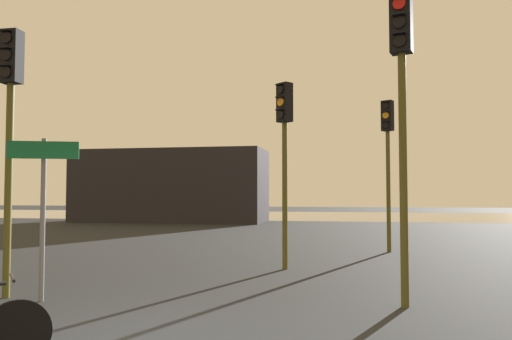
% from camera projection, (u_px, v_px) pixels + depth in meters
% --- Properties ---
extents(water_strip, '(80.00, 16.00, 0.01)m').
position_uv_depth(water_strip, '(320.00, 216.00, 38.72)').
color(water_strip, gray).
rests_on(water_strip, ground).
extents(distant_building, '(11.62, 4.00, 4.37)m').
position_uv_depth(distant_building, '(170.00, 186.00, 30.60)').
color(distant_building, black).
rests_on(distant_building, ground).
extents(traffic_light_near_left, '(0.32, 0.34, 4.46)m').
position_uv_depth(traffic_light_near_left, '(10.00, 111.00, 8.32)').
color(traffic_light_near_left, '#4C4719').
rests_on(traffic_light_near_left, ground).
extents(traffic_light_center, '(0.41, 0.42, 4.25)m').
position_uv_depth(traffic_light_center, '(285.00, 139.00, 11.41)').
color(traffic_light_center, '#4C4719').
rests_on(traffic_light_center, ground).
extents(traffic_light_near_right, '(0.38, 0.40, 4.78)m').
position_uv_depth(traffic_light_near_right, '(402.00, 90.00, 7.66)').
color(traffic_light_near_right, '#4C4719').
rests_on(traffic_light_near_right, ground).
extents(traffic_light_far_right, '(0.39, 0.41, 4.47)m').
position_uv_depth(traffic_light_far_right, '(388.00, 146.00, 14.73)').
color(traffic_light_far_right, '#4C4719').
rests_on(traffic_light_far_right, ground).
extents(direction_sign_post, '(1.05, 0.40, 2.60)m').
position_uv_depth(direction_sign_post, '(43.00, 195.00, 7.97)').
color(direction_sign_post, slate).
rests_on(direction_sign_post, ground).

